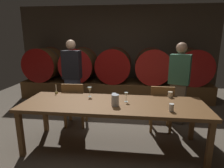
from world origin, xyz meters
TOP-DOWN VIEW (x-y plane):
  - ground_plane at (0.00, 0.00)m, footprint 7.58×7.58m
  - back_wall at (0.00, 2.95)m, footprint 5.83×0.24m
  - barrel_shelf at (0.00, 2.40)m, footprint 5.25×0.90m
  - wine_barrel_far_left at (-2.07, 2.40)m, footprint 0.94×0.91m
  - wine_barrel_left at (-1.02, 2.40)m, footprint 0.94×0.91m
  - wine_barrel_center at (-0.02, 2.40)m, footprint 0.94×0.91m
  - wine_barrel_right at (1.03, 2.40)m, footprint 0.94×0.91m
  - wine_barrel_far_right at (2.06, 2.40)m, footprint 0.94×0.91m
  - dining_table at (0.24, -0.18)m, footprint 2.76×0.90m
  - chair_left at (-0.57, 0.46)m, footprint 0.42×0.42m
  - chair_right at (1.05, 0.46)m, footprint 0.41×0.41m
  - guest_left at (-0.80, 1.06)m, footprint 0.39×0.25m
  - guest_right at (1.43, 0.89)m, footprint 0.44×0.36m
  - candle_center at (-0.81, 0.20)m, footprint 0.05×0.05m
  - pitcher at (0.29, -0.29)m, footprint 0.11×0.11m
  - wine_glass_left at (-0.18, 0.09)m, footprint 0.07×0.07m
  - wine_glass_center at (0.26, -0.14)m, footprint 0.07×0.07m
  - wine_glass_right at (0.44, -0.10)m, footprint 0.06×0.06m
  - cup_left at (1.06, -0.42)m, footprint 0.06×0.06m
  - cup_right at (1.15, 0.21)m, footprint 0.08×0.08m

SIDE VIEW (x-z plane):
  - ground_plane at x=0.00m, z-range 0.00..0.00m
  - barrel_shelf at x=0.00m, z-range 0.00..0.49m
  - chair_left at x=-0.57m, z-range 0.05..0.93m
  - chair_right at x=1.05m, z-range 0.05..0.93m
  - dining_table at x=0.24m, z-range 0.31..1.05m
  - cup_right at x=1.15m, z-range 0.74..0.83m
  - candle_center at x=-0.81m, z-range 0.70..0.88m
  - cup_left at x=1.06m, z-range 0.74..0.85m
  - pitcher at x=0.29m, z-range 0.74..0.91m
  - guest_right at x=1.43m, z-range 0.02..1.64m
  - wine_glass_center at x=0.26m, z-range 0.77..0.91m
  - guest_left at x=-0.80m, z-range 0.02..1.68m
  - wine_glass_right at x=0.44m, z-range 0.78..0.92m
  - wine_glass_left at x=-0.18m, z-range 0.78..0.94m
  - wine_barrel_far_left at x=-2.07m, z-range 0.48..1.42m
  - wine_barrel_left at x=-1.02m, z-range 0.48..1.42m
  - wine_barrel_center at x=-0.02m, z-range 0.48..1.42m
  - wine_barrel_right at x=1.03m, z-range 0.48..1.42m
  - wine_barrel_far_right at x=2.06m, z-range 0.48..1.42m
  - back_wall at x=0.00m, z-range 0.00..2.60m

